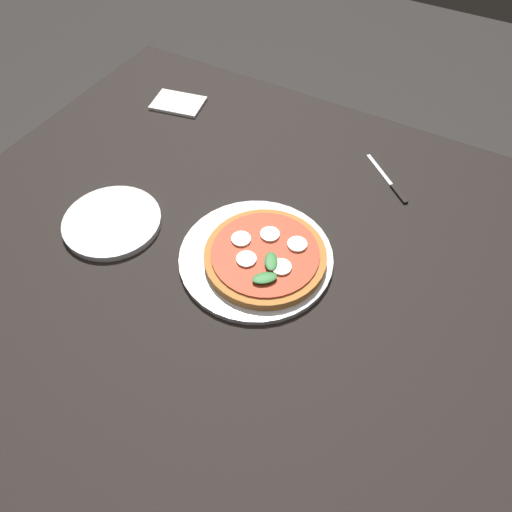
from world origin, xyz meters
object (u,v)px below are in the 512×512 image
object	(u,v)px
plate_white	(112,222)
knife	(391,184)
dining_table	(235,284)
serving_tray	(256,257)
pizza	(265,256)
napkin	(178,103)

from	to	relation	value
plate_white	knife	world-z (taller)	plate_white
dining_table	serving_tray	size ratio (longest dim) A/B	4.29
serving_tray	pizza	bearing A→B (deg)	179.10
pizza	knife	world-z (taller)	pizza
pizza	plate_white	xyz separation A→B (m)	(0.33, 0.06, -0.02)
serving_tray	napkin	size ratio (longest dim) A/B	2.32
knife	serving_tray	bearing A→B (deg)	64.20
serving_tray	knife	size ratio (longest dim) A/B	2.21
dining_table	plate_white	size ratio (longest dim) A/B	6.37
dining_table	knife	world-z (taller)	knife
pizza	serving_tray	bearing A→B (deg)	-0.90
serving_tray	napkin	world-z (taller)	serving_tray
serving_tray	plate_white	xyz separation A→B (m)	(0.31, 0.06, 0.00)
plate_white	knife	xyz separation A→B (m)	(-0.47, -0.40, -0.00)
napkin	knife	size ratio (longest dim) A/B	0.95
serving_tray	knife	distance (m)	0.37
knife	plate_white	bearing A→B (deg)	40.35
plate_white	pizza	bearing A→B (deg)	-168.90
pizza	plate_white	bearing A→B (deg)	11.10
napkin	knife	world-z (taller)	napkin
dining_table	plate_white	xyz separation A→B (m)	(0.27, 0.05, 0.10)
serving_tray	plate_white	world-z (taller)	plate_white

